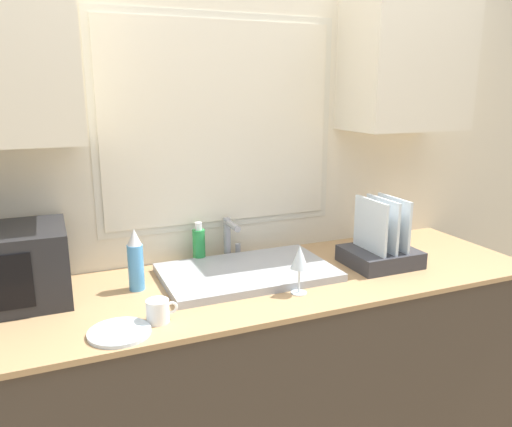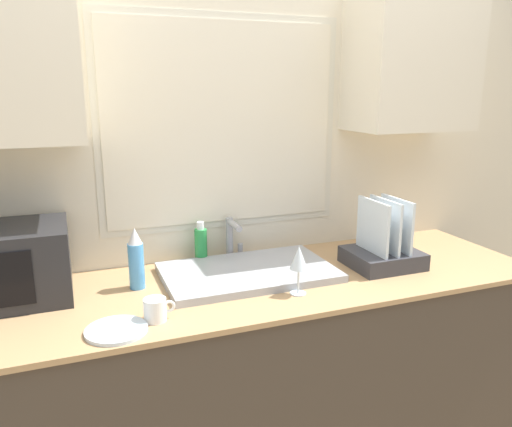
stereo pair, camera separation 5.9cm
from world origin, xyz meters
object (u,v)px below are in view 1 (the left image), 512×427
Objects in this scene: faucet at (230,236)px; wine_glass at (300,259)px; spray_bottle at (136,261)px; dish_rack at (380,248)px; mug_near_sink at (158,311)px; soap_bottle at (199,245)px.

wine_glass is at bearing -77.10° from faucet.
faucet is 0.78× the size of spray_bottle.
dish_rack is 1.02m from spray_bottle.
mug_near_sink is (0.02, -0.30, -0.08)m from spray_bottle.
soap_bottle is 0.56m from mug_near_sink.
wine_glass is (0.54, -0.27, 0.02)m from spray_bottle.
dish_rack reaches higher than wine_glass.
soap_bottle reaches higher than mug_near_sink.
faucet reaches higher than mug_near_sink.
soap_bottle is at bearing 60.08° from mug_near_sink.
soap_bottle is 0.52m from wine_glass.
spray_bottle is (-1.01, 0.13, 0.04)m from dish_rack.
spray_bottle is at bearing 172.84° from dish_rack.
dish_rack is at bearing -28.90° from faucet.
wine_glass is at bearing 3.37° from mug_near_sink.
spray_bottle reaches higher than wine_glass.
faucet is at bearing 23.04° from spray_bottle.
spray_bottle is 0.35m from soap_bottle.
wine_glass is at bearing -61.77° from soap_bottle.
faucet is 0.63× the size of dish_rack.
faucet is 0.14m from soap_bottle.
faucet is 1.00× the size of wine_glass.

